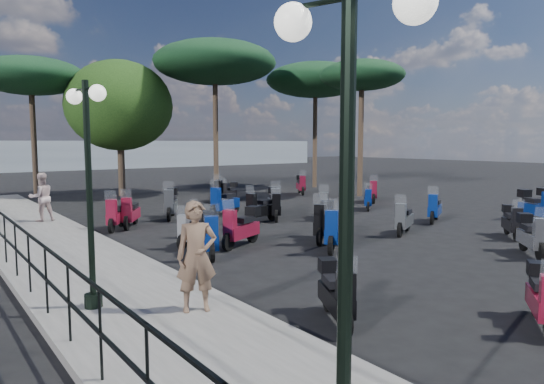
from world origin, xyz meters
TOP-DOWN VIEW (x-y plane):
  - ground at (0.00, 0.00)m, footprint 120.00×120.00m
  - sidewalk at (-6.50, 3.00)m, footprint 3.00×30.00m
  - railing at (-7.80, 2.80)m, footprint 0.04×26.04m
  - lamp_post_0 at (-7.10, -7.90)m, footprint 0.54×1.08m
  - lamp_post_1 at (-7.12, -2.14)m, footprint 0.38×1.09m
  - woman at (-5.82, -3.32)m, footprint 0.77×0.63m
  - pedestrian_far at (-5.86, 7.88)m, footprint 0.88×0.72m
  - scooter_0 at (-1.63, -6.83)m, footprint 1.31×0.98m
  - scooter_1 at (-4.09, -4.76)m, footprint 0.88×1.38m
  - scooter_2 at (-3.47, 0.42)m, footprint 0.97×1.66m
  - scooter_3 at (-2.20, 0.90)m, footprint 1.64×0.94m
  - scooter_4 at (-1.63, 6.61)m, footprint 1.13×1.65m
  - scooter_5 at (-4.12, 5.46)m, footprint 1.06×1.48m
  - scooter_8 at (-0.46, -0.99)m, footprint 1.52×1.22m
  - scooter_9 at (-2.28, 2.97)m, footprint 1.33×0.90m
  - scooter_10 at (1.35, 3.95)m, footprint 1.10×1.37m
  - scooter_11 at (0.30, 5.95)m, footprint 1.75×0.94m
  - scooter_13 at (3.13, -4.43)m, footprint 1.31×1.27m
  - scooter_14 at (0.14, 0.10)m, footprint 1.55×1.29m
  - scooter_15 at (0.52, 3.78)m, footprint 1.73×0.69m
  - scooter_16 at (2.93, 3.04)m, footprint 1.30×1.24m
  - scooter_17 at (2.87, 9.77)m, footprint 1.35×0.92m
  - scooter_20 at (5.64, 0.16)m, footprint 1.54×0.94m
  - scooter_21 at (2.85, -0.66)m, footprint 1.51×0.89m
  - scooter_22 at (2.07, 5.07)m, footprint 1.07×1.58m
  - scooter_23 at (2.46, 10.04)m, footprint 1.12×1.49m
  - scooter_25 at (5.05, -2.94)m, footprint 1.27×1.13m
  - scooter_26 at (8.54, -2.03)m, footprint 1.10×1.69m
  - scooter_27 at (6.10, 3.77)m, footprint 1.12×1.10m
  - scooter_28 at (8.15, 5.38)m, footprint 1.19×1.39m
  - scooter_29 at (7.86, 10.26)m, footprint 1.04×1.52m
  - scooter_30 at (-3.28, 1.76)m, footprint 1.33×0.90m
  - scooter_32 at (-3.56, 5.66)m, footprint 1.06×1.48m
  - broadleaf_tree at (-0.35, 15.44)m, footprint 5.59×5.59m
  - pine_0 at (4.18, 13.20)m, footprint 6.67×6.67m
  - pine_1 at (11.24, 12.90)m, footprint 6.18×6.18m
  - pine_2 at (-4.16, 17.68)m, footprint 5.53×5.53m
  - pine_3 at (9.79, 7.67)m, footprint 4.48×4.48m
  - distant_hills at (0.00, 45.00)m, footprint 70.00×8.00m

SIDE VIEW (x-z plane):
  - ground at x=0.00m, z-range 0.00..0.00m
  - sidewalk at x=-6.50m, z-range 0.00..0.15m
  - scooter_27 at x=6.10m, z-range -0.18..1.00m
  - scooter_9 at x=-2.28m, z-range -0.18..1.01m
  - scooter_30 at x=-3.28m, z-range -0.18..1.01m
  - scooter_0 at x=-1.63m, z-range -0.15..1.05m
  - scooter_17 at x=2.87m, z-range -0.15..1.05m
  - scooter_21 at x=2.85m, z-range -0.20..1.10m
  - scooter_1 at x=-4.09m, z-range -0.15..1.06m
  - scooter_10 at x=1.35m, z-range -0.20..1.12m
  - scooter_25 at x=5.05m, z-range -0.15..1.08m
  - scooter_20 at x=5.64m, z-range -0.21..1.14m
  - scooter_16 at x=2.93m, z-range -0.21..1.14m
  - scooter_5 at x=-4.12m, z-range -0.21..1.15m
  - scooter_32 at x=-3.56m, z-range -0.21..1.15m
  - scooter_28 at x=8.15m, z-range -0.21..1.16m
  - scooter_15 at x=0.52m, z-range -0.21..1.18m
  - scooter_13 at x=3.13m, z-range -0.16..1.16m
  - scooter_8 at x=-0.46m, z-range -0.22..1.23m
  - scooter_29 at x=7.86m, z-range -0.17..1.18m
  - scooter_11 at x=0.30m, z-range -0.23..1.25m
  - scooter_23 at x=2.46m, z-range -0.17..1.19m
  - scooter_3 at x=-2.20m, z-range -0.17..1.22m
  - scooter_22 at x=2.07m, z-range -0.17..1.22m
  - scooter_2 at x=-3.47m, z-range -0.17..1.24m
  - scooter_14 at x=0.14m, z-range -0.18..1.28m
  - scooter_4 at x=-1.63m, z-range -0.18..1.28m
  - scooter_26 at x=8.54m, z-range -0.18..1.30m
  - railing at x=-7.80m, z-range 0.35..1.45m
  - pedestrian_far at x=-5.86m, z-range 0.15..1.83m
  - woman at x=-5.82m, z-range 0.15..1.95m
  - distant_hills at x=0.00m, z-range 0.00..3.00m
  - lamp_post_1 at x=-7.12m, z-range 0.41..4.13m
  - lamp_post_0 at x=-7.10m, z-range 0.42..4.22m
  - broadleaf_tree at x=-0.35m, z-range 1.20..8.38m
  - pine_2 at x=-4.16m, z-range 2.62..9.86m
  - pine_3 at x=9.79m, z-range 2.74..9.88m
  - pine_1 at x=11.24m, z-range 2.81..10.63m
  - pine_0 at x=4.18m, z-range 2.98..11.32m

